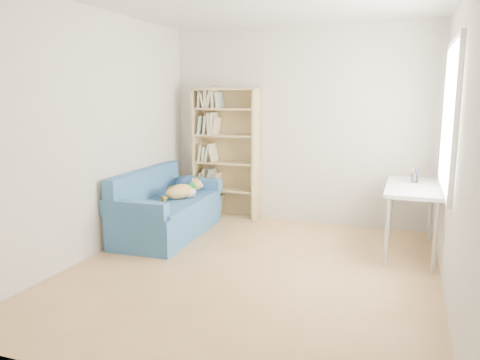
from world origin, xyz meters
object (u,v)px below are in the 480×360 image
(bookshelf, at_px, (226,159))
(desk, at_px, (412,192))
(pen_cup, at_px, (415,177))
(sofa, at_px, (167,210))

(bookshelf, xyz_separation_m, desk, (2.44, -0.72, -0.16))
(desk, bearing_deg, pen_cup, 85.77)
(sofa, distance_m, pen_cup, 2.93)
(sofa, relative_size, pen_cup, 9.97)
(sofa, bearing_deg, desk, 3.41)
(bookshelf, height_order, desk, bookshelf)
(desk, bearing_deg, sofa, -174.26)
(sofa, height_order, desk, sofa)
(sofa, distance_m, bookshelf, 1.20)
(pen_cup, bearing_deg, bookshelf, 167.87)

